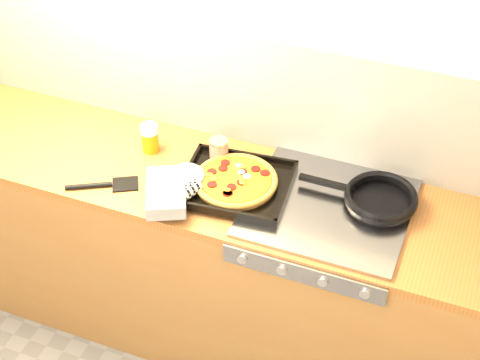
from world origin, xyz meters
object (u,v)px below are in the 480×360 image
at_px(juice_glass, 150,138).
at_px(frying_pan, 379,198).
at_px(pizza_on_tray, 217,183).
at_px(tomato_can, 219,151).

bearing_deg(juice_glass, frying_pan, 0.09).
distance_m(pizza_on_tray, frying_pan, 0.62).
distance_m(frying_pan, tomato_can, 0.66).
height_order(tomato_can, juice_glass, juice_glass).
bearing_deg(tomato_can, pizza_on_tray, -69.55).
height_order(frying_pan, juice_glass, juice_glass).
xyz_separation_m(pizza_on_tray, juice_glass, (-0.36, 0.14, 0.02)).
xyz_separation_m(frying_pan, tomato_can, (-0.66, 0.03, 0.01)).
xyz_separation_m(pizza_on_tray, tomato_can, (-0.07, 0.18, 0.01)).
relative_size(frying_pan, juice_glass, 3.75).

